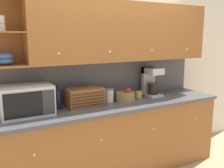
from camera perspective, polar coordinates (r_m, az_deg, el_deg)
The scene contains 12 objects.
ground_plane at distance 3.76m, azimuth -1.68°, elevation -17.41°, with size 24.00×24.00×0.00m, color tan.
wall_back at distance 3.38m, azimuth -2.03°, elevation 2.66°, with size 5.29×0.06×2.60m.
counter_unit at distance 3.31m, azimuth 0.80°, elevation -12.40°, with size 2.91×0.65×0.95m.
backsplash_panel at distance 3.36m, azimuth -1.74°, elevation 1.03°, with size 2.89×0.01×0.52m.
upper_cabinets at distance 3.25m, azimuth 2.23°, elevation 11.78°, with size 2.89×0.36×0.74m.
microwave at distance 2.82m, azimuth -19.01°, elevation -3.52°, with size 0.54×0.39×0.32m.
wine_bottle at distance 2.96m, azimuth -12.24°, elevation -3.13°, with size 0.07×0.07×0.29m.
bread_box at distance 3.01m, azimuth -6.29°, elevation -3.03°, with size 0.43×0.25×0.23m.
storage_canister at distance 3.21m, azimuth -0.67°, elevation -2.63°, with size 0.12×0.12×0.17m.
fruit_basket at distance 3.28m, azimuth 3.10°, elevation -2.76°, with size 0.25×0.25×0.17m.
mug at distance 3.48m, azimuth 6.11°, elevation -2.30°, with size 0.10×0.09×0.09m.
coffee_maker at distance 3.58m, azimuth 8.98°, elevation 0.65°, with size 0.20×0.26×0.40m.
Camera 1 is at (-1.50, -2.96, 1.78)m, focal length 40.00 mm.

